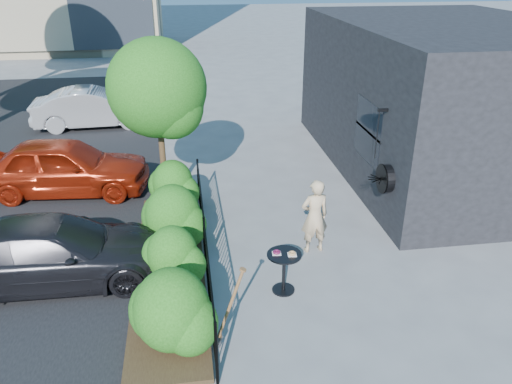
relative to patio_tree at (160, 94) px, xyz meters
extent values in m
plane|color=gray|center=(2.24, -2.76, -2.76)|extent=(120.00, 120.00, 0.00)
cube|color=black|center=(7.74, 1.74, -0.76)|extent=(6.00, 9.00, 4.00)
cube|color=black|center=(4.75, -0.36, -0.96)|extent=(0.04, 1.60, 1.40)
cube|color=black|center=(4.75, -0.36, -0.96)|extent=(0.05, 1.70, 0.06)
cylinder|color=black|center=(4.66, -1.86, -1.51)|extent=(0.18, 0.60, 0.60)
cylinder|color=black|center=(4.56, -1.86, -1.51)|extent=(0.03, 0.64, 0.64)
cube|color=black|center=(4.64, -1.36, -0.16)|extent=(0.25, 0.06, 0.06)
cylinder|color=black|center=(4.56, -1.36, -0.71)|extent=(0.02, 0.02, 1.05)
cylinder|color=black|center=(0.74, -5.76, -2.21)|extent=(0.05, 0.05, 1.10)
cylinder|color=black|center=(0.74, -2.76, -2.21)|extent=(0.05, 0.05, 1.10)
cylinder|color=black|center=(0.74, 0.24, -2.21)|extent=(0.05, 0.05, 1.10)
cube|color=black|center=(0.74, -2.76, -1.70)|extent=(0.03, 6.00, 0.03)
cube|color=black|center=(0.74, -2.76, -2.66)|extent=(0.03, 6.00, 0.03)
cylinder|color=black|center=(0.74, -5.66, -2.21)|extent=(0.02, 0.02, 1.04)
cylinder|color=black|center=(0.74, -5.46, -2.21)|extent=(0.02, 0.02, 1.04)
cylinder|color=black|center=(0.74, -5.26, -2.21)|extent=(0.02, 0.02, 1.04)
cylinder|color=black|center=(0.74, -5.06, -2.21)|extent=(0.02, 0.02, 1.04)
cylinder|color=black|center=(0.74, -4.86, -2.21)|extent=(0.02, 0.02, 1.04)
cylinder|color=black|center=(0.74, -4.66, -2.21)|extent=(0.02, 0.02, 1.04)
cylinder|color=black|center=(0.74, -4.46, -2.21)|extent=(0.02, 0.02, 1.04)
cylinder|color=black|center=(0.74, -4.26, -2.21)|extent=(0.02, 0.02, 1.04)
cylinder|color=black|center=(0.74, -4.06, -2.21)|extent=(0.02, 0.02, 1.04)
cylinder|color=black|center=(0.74, -3.86, -2.21)|extent=(0.02, 0.02, 1.04)
cylinder|color=black|center=(0.74, -3.66, -2.21)|extent=(0.02, 0.02, 1.04)
cylinder|color=black|center=(0.74, -3.46, -2.21)|extent=(0.02, 0.02, 1.04)
cylinder|color=black|center=(0.74, -3.26, -2.21)|extent=(0.02, 0.02, 1.04)
cylinder|color=black|center=(0.74, -3.06, -2.21)|extent=(0.02, 0.02, 1.04)
cylinder|color=black|center=(0.74, -2.86, -2.21)|extent=(0.02, 0.02, 1.04)
cylinder|color=black|center=(0.74, -2.66, -2.21)|extent=(0.02, 0.02, 1.04)
cylinder|color=black|center=(0.74, -2.46, -2.21)|extent=(0.02, 0.02, 1.04)
cylinder|color=black|center=(0.74, -2.26, -2.21)|extent=(0.02, 0.02, 1.04)
cylinder|color=black|center=(0.74, -2.06, -2.21)|extent=(0.02, 0.02, 1.04)
cylinder|color=black|center=(0.74, -1.86, -2.21)|extent=(0.02, 0.02, 1.04)
cylinder|color=black|center=(0.74, -1.66, -2.21)|extent=(0.02, 0.02, 1.04)
cylinder|color=black|center=(0.74, -1.46, -2.21)|extent=(0.02, 0.02, 1.04)
cylinder|color=black|center=(0.74, -1.26, -2.21)|extent=(0.02, 0.02, 1.04)
cylinder|color=black|center=(0.74, -1.06, -2.21)|extent=(0.02, 0.02, 1.04)
cylinder|color=black|center=(0.74, -0.86, -2.21)|extent=(0.02, 0.02, 1.04)
cylinder|color=black|center=(0.74, -0.66, -2.21)|extent=(0.02, 0.02, 1.04)
cylinder|color=black|center=(0.74, -0.46, -2.21)|extent=(0.02, 0.02, 1.04)
cylinder|color=black|center=(0.74, -0.26, -2.21)|extent=(0.02, 0.02, 1.04)
cylinder|color=black|center=(0.74, -0.06, -2.21)|extent=(0.02, 0.02, 1.04)
cylinder|color=black|center=(0.74, 0.14, -2.21)|extent=(0.02, 0.02, 1.04)
cube|color=#382616|center=(0.04, -2.76, -2.72)|extent=(1.30, 6.00, 0.08)
ellipsoid|color=#1D5C15|center=(0.14, -4.96, -2.06)|extent=(1.10, 1.10, 1.24)
ellipsoid|color=#1D5C15|center=(0.14, -3.36, -2.06)|extent=(1.10, 1.10, 1.24)
ellipsoid|color=#1D5C15|center=(0.14, -1.86, -2.06)|extent=(1.10, 1.10, 1.24)
ellipsoid|color=#1D5C15|center=(0.14, -0.46, -2.06)|extent=(1.10, 1.10, 1.24)
cylinder|color=#3F2B19|center=(-0.06, 0.04, -1.56)|extent=(0.14, 0.14, 2.40)
sphere|color=#1D5C15|center=(-0.06, 0.04, 0.08)|extent=(2.20, 2.20, 2.20)
sphere|color=#1D5C15|center=(0.24, -0.16, -0.25)|extent=(1.43, 1.43, 1.43)
cylinder|color=black|center=(2.09, -3.74, -2.00)|extent=(0.62, 0.62, 0.03)
cylinder|color=black|center=(2.09, -3.74, -2.38)|extent=(0.06, 0.06, 0.74)
cylinder|color=black|center=(2.09, -3.74, -2.75)|extent=(0.41, 0.41, 0.03)
cube|color=white|center=(1.96, -3.70, -1.98)|extent=(0.17, 0.17, 0.01)
cube|color=white|center=(2.22, -3.78, -1.98)|extent=(0.17, 0.17, 0.01)
torus|color=#550E2C|center=(1.96, -3.70, -1.95)|extent=(0.14, 0.14, 0.05)
torus|color=tan|center=(2.22, -3.78, -1.95)|extent=(0.14, 0.14, 0.05)
imported|color=tan|center=(2.96, -2.47, -1.97)|extent=(0.62, 0.45, 1.58)
cylinder|color=brown|center=(1.02, -4.97, -2.01)|extent=(0.45, 0.05, 1.23)
cube|color=gray|center=(0.83, -4.97, -2.66)|extent=(0.11, 0.18, 0.26)
cylinder|color=brown|center=(1.21, -4.97, -1.40)|extent=(0.11, 0.10, 0.06)
imported|color=#A1230D|center=(-2.60, 1.21, -2.05)|extent=(4.33, 2.06, 1.43)
imported|color=#B1B1B6|center=(-2.65, 6.80, -2.08)|extent=(4.23, 1.66, 1.37)
imported|color=black|center=(-2.03, -2.79, -2.15)|extent=(4.25, 1.76, 1.23)
camera|label=1|loc=(0.51, -11.04, 2.74)|focal=35.00mm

